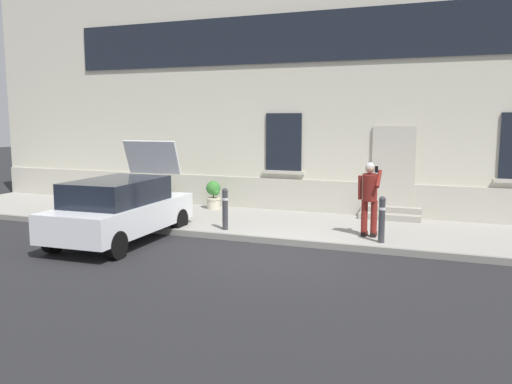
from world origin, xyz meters
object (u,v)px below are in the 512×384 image
Objects in this scene: bollard_near_person at (382,218)px; planter_cream at (214,194)px; planter_charcoal at (159,191)px; hatchback_car_white at (121,208)px; person_on_phone at (370,194)px; bollard_far_left at (225,207)px.

planter_cream is at bearing 153.94° from bollard_near_person.
planter_charcoal is at bearing 160.02° from bollard_near_person.
hatchback_car_white reaches higher than person_on_phone.
person_on_phone is 2.04× the size of planter_charcoal.
hatchback_car_white is 2.35× the size of person_on_phone.
person_on_phone is (3.46, 0.48, 0.44)m from bollard_far_left.
planter_cream is at bearing 146.46° from person_on_phone.
planter_charcoal is at bearing 152.27° from person_on_phone.
bollard_near_person is at bearing 0.00° from bollard_far_left.
person_on_phone is 2.04× the size of planter_cream.
bollard_near_person and bollard_far_left have the same top height.
hatchback_car_white reaches higher than planter_cream.
person_on_phone reaches higher than bollard_far_left.
person_on_phone is (5.47, 1.98, 0.35)m from hatchback_car_white.
person_on_phone is at bearing -17.44° from planter_charcoal.
planter_charcoal is (-3.53, 2.67, -0.11)m from bollard_far_left.
bollard_far_left is 0.60× the size of person_on_phone.
hatchback_car_white is 4.45m from planter_charcoal.
bollard_far_left reaches higher than planter_charcoal.
hatchback_car_white reaches higher than bollard_near_person.
planter_charcoal is at bearing 179.31° from planter_cream.
bollard_far_left is at bearing -58.88° from planter_cream.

